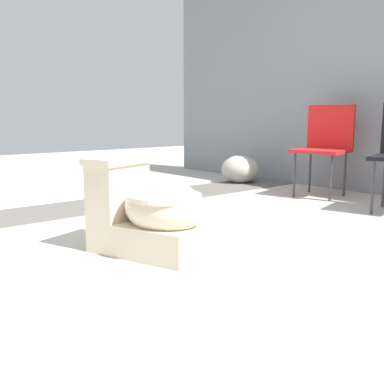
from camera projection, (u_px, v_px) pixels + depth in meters
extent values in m
plane|color=#B7B2A8|center=(176.00, 246.00, 2.54)|extent=(14.00, 14.00, 0.00)
cube|color=#605B56|center=(125.00, 201.00, 3.87)|extent=(0.56, 8.00, 0.01)
cube|color=beige|center=(149.00, 237.00, 2.41)|extent=(0.68, 0.51, 0.17)
ellipsoid|color=beige|center=(164.00, 207.00, 2.33)|extent=(0.53, 0.48, 0.28)
cylinder|color=beige|center=(164.00, 197.00, 2.32)|extent=(0.49, 0.49, 0.03)
cube|color=beige|center=(118.00, 191.00, 2.48)|extent=(0.28, 0.38, 0.30)
cube|color=beige|center=(117.00, 161.00, 2.45)|extent=(0.31, 0.41, 0.04)
cylinder|color=silver|center=(127.00, 155.00, 2.51)|extent=(0.02, 0.02, 0.01)
cube|color=red|center=(321.00, 151.00, 4.07)|extent=(0.52, 0.52, 0.03)
cube|color=red|center=(331.00, 127.00, 4.19)|extent=(0.44, 0.12, 0.40)
cylinder|color=#38383D|center=(331.00, 178.00, 3.87)|extent=(0.02, 0.02, 0.40)
cylinder|color=#38383D|center=(294.00, 175.00, 4.08)|extent=(0.02, 0.02, 0.40)
cylinder|color=#38383D|center=(345.00, 174.00, 4.13)|extent=(0.02, 0.02, 0.40)
cylinder|color=#38383D|center=(310.00, 172.00, 4.34)|extent=(0.02, 0.02, 0.40)
cylinder|color=#38383D|center=(373.00, 188.00, 3.35)|extent=(0.02, 0.02, 0.40)
cylinder|color=#38383D|center=(384.00, 182.00, 3.62)|extent=(0.02, 0.02, 0.40)
ellipsoid|color=#ADA899|center=(240.00, 169.00, 4.95)|extent=(0.53, 0.54, 0.31)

